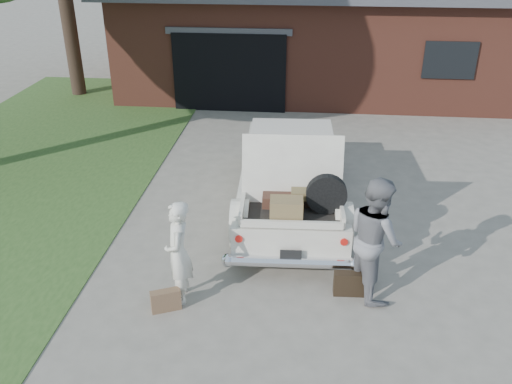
# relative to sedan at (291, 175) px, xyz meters

# --- Properties ---
(ground) EXTENTS (90.00, 90.00, 0.00)m
(ground) POSITION_rel_sedan_xyz_m (-0.50, -2.11, -0.72)
(ground) COLOR gray
(ground) RESTS_ON ground
(grass_strip) EXTENTS (6.00, 16.00, 0.02)m
(grass_strip) POSITION_rel_sedan_xyz_m (-6.00, 0.89, -0.71)
(grass_strip) COLOR #2D4C1E
(grass_strip) RESTS_ON ground
(house) EXTENTS (12.80, 7.80, 3.30)m
(house) POSITION_rel_sedan_xyz_m (0.48, 9.36, 0.95)
(house) COLOR brown
(house) RESTS_ON ground
(sedan) EXTENTS (2.10, 4.95, 1.99)m
(sedan) POSITION_rel_sedan_xyz_m (0.00, 0.00, 0.00)
(sedan) COLOR silver
(sedan) RESTS_ON ground
(woman_left) EXTENTS (0.48, 0.64, 1.58)m
(woman_left) POSITION_rel_sedan_xyz_m (-1.46, -2.90, 0.07)
(woman_left) COLOR silver
(woman_left) RESTS_ON ground
(woman_right) EXTENTS (1.00, 1.11, 1.87)m
(woman_right) POSITION_rel_sedan_xyz_m (1.29, -2.46, 0.22)
(woman_right) COLOR slate
(woman_right) RESTS_ON ground
(suitcase_left) EXTENTS (0.44, 0.29, 0.33)m
(suitcase_left) POSITION_rel_sedan_xyz_m (-1.62, -3.18, -0.55)
(suitcase_left) COLOR brown
(suitcase_left) RESTS_ON ground
(suitcase_right) EXTENTS (0.49, 0.18, 0.38)m
(suitcase_right) POSITION_rel_sedan_xyz_m (1.00, -2.56, -0.53)
(suitcase_right) COLOR black
(suitcase_right) RESTS_ON ground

